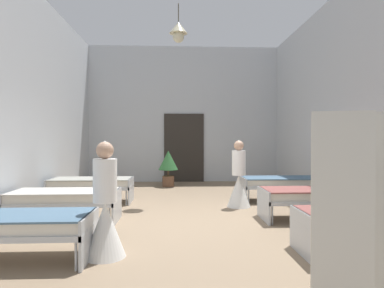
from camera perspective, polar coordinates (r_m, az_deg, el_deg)
The scene contains 11 objects.
ground_plane at distance 6.29m, azimuth -0.18°, elevation -13.46°, with size 7.26×12.00×0.10m, color #8C755B.
room_shell at distance 7.54m, azimuth -0.65°, elevation 7.60°, with size 7.06×11.60×4.78m.
bed_left_row_0 at distance 4.76m, azimuth -28.28°, elevation -12.15°, with size 1.90×0.84×0.57m.
bed_right_row_0 at distance 5.01m, azimuth 28.53°, elevation -11.51°, with size 1.90×0.84×0.57m.
bed_left_row_1 at distance 6.50m, azimuth -20.94°, elevation -8.64°, with size 1.90×0.84×0.57m.
bed_right_row_1 at distance 6.68m, azimuth 19.96°, elevation -8.37°, with size 1.90×0.84×0.57m.
bed_left_row_2 at distance 8.30m, azimuth -16.81°, elevation -6.56°, with size 1.90×0.84×0.57m.
bed_right_row_2 at distance 8.45m, azimuth 14.96°, elevation -6.43°, with size 1.90×0.84×0.57m.
nurse_near_aisle at distance 7.51m, azimuth 7.99°, elevation -6.62°, with size 0.52×0.52×1.49m.
nurse_mid_aisle at distance 4.47m, azimuth -14.64°, elevation -11.76°, with size 0.52×0.52×1.49m.
potted_plant at distance 10.58m, azimuth -4.08°, elevation -3.38°, with size 0.62×0.62×1.14m.
Camera 1 is at (-0.27, -6.09, 1.50)m, focal length 31.18 mm.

